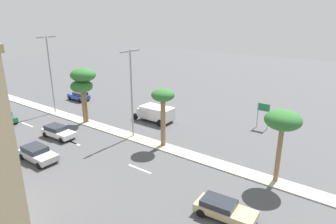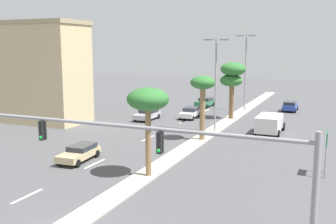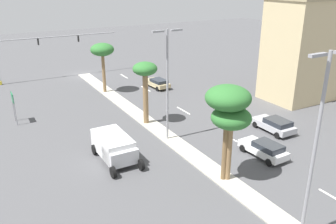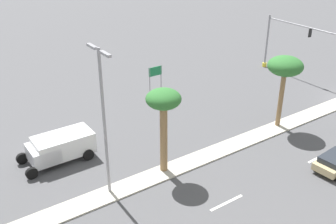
% 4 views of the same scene
% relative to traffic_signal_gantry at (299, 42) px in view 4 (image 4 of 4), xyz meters
% --- Properties ---
extents(ground_plane, '(160.00, 160.00, 0.00)m').
position_rel_traffic_signal_gantry_xyz_m(ground_plane, '(-7.46, 27.29, -4.40)').
color(ground_plane, '#4C4C4F').
extents(lane_stripe_near, '(0.20, 2.80, 0.01)m').
position_rel_traffic_signal_gantry_xyz_m(lane_stripe_near, '(-12.68, 12.25, -4.40)').
color(lane_stripe_near, silver).
rests_on(lane_stripe_near, ground).
extents(lane_stripe_far, '(0.20, 2.80, 0.01)m').
position_rel_traffic_signal_gantry_xyz_m(lane_stripe_far, '(-12.68, 22.18, -4.40)').
color(lane_stripe_far, silver).
rests_on(lane_stripe_far, ground).
extents(traffic_signal_gantry, '(18.22, 0.53, 6.64)m').
position_rel_traffic_signal_gantry_xyz_m(traffic_signal_gantry, '(0.00, 0.00, 0.00)').
color(traffic_signal_gantry, gray).
rests_on(traffic_signal_gantry, ground).
extents(directional_road_sign, '(0.10, 1.56, 3.31)m').
position_rel_traffic_signal_gantry_xyz_m(directional_road_sign, '(4.77, 16.53, -1.99)').
color(directional_road_sign, gray).
rests_on(directional_road_sign, ground).
extents(palm_tree_mid, '(3.05, 3.05, 6.52)m').
position_rel_traffic_signal_gantry_xyz_m(palm_tree_mid, '(-7.17, 11.01, 1.23)').
color(palm_tree_mid, olive).
rests_on(palm_tree_mid, median_curb).
extents(palm_tree_rear, '(2.50, 2.50, 6.51)m').
position_rel_traffic_signal_gantry_xyz_m(palm_tree_rear, '(-7.19, 23.54, 1.05)').
color(palm_tree_rear, olive).
rests_on(palm_tree_rear, median_curb).
extents(street_lamp_outboard, '(2.90, 0.24, 10.26)m').
position_rel_traffic_signal_gantry_xyz_m(street_lamp_outboard, '(-7.20, 28.09, 1.70)').
color(street_lamp_outboard, gray).
rests_on(street_lamp_outboard, median_curb).
extents(box_truck, '(2.65, 5.67, 2.11)m').
position_rel_traffic_signal_gantry_xyz_m(box_truck, '(-1.37, 29.47, -3.21)').
color(box_truck, silver).
rests_on(box_truck, ground).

